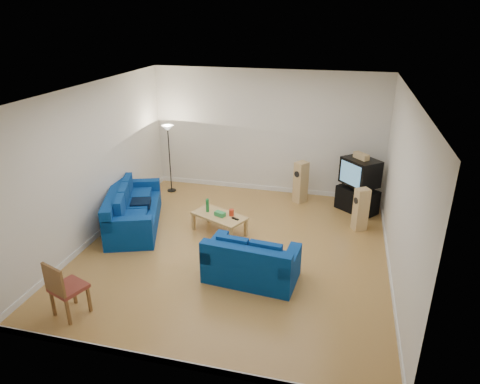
% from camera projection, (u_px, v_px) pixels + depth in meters
% --- Properties ---
extents(room, '(6.01, 6.51, 3.21)m').
position_uv_depth(room, '(235.00, 178.00, 8.13)').
color(room, brown).
rests_on(room, ground).
extents(sofa_three_seat, '(1.74, 2.53, 0.90)m').
position_uv_depth(sofa_three_seat, '(132.00, 212.00, 9.55)').
color(sofa_three_seat, navy).
rests_on(sofa_three_seat, ground).
extents(sofa_loveseat, '(1.70, 1.06, 0.81)m').
position_uv_depth(sofa_loveseat, '(251.00, 265.00, 7.62)').
color(sofa_loveseat, navy).
rests_on(sofa_loveseat, ground).
extents(coffee_table, '(1.32, 1.03, 0.43)m').
position_uv_depth(coffee_table, '(219.00, 217.00, 9.24)').
color(coffee_table, tan).
rests_on(coffee_table, ground).
extents(bottle, '(0.08, 0.08, 0.30)m').
position_uv_depth(bottle, '(207.00, 205.00, 9.31)').
color(bottle, '#197233').
rests_on(bottle, coffee_table).
extents(tissue_box, '(0.26, 0.21, 0.09)m').
position_uv_depth(tissue_box, '(220.00, 214.00, 9.15)').
color(tissue_box, green).
rests_on(tissue_box, coffee_table).
extents(red_canister, '(0.14, 0.14, 0.14)m').
position_uv_depth(red_canister, '(231.00, 213.00, 9.16)').
color(red_canister, red).
rests_on(red_canister, coffee_table).
extents(remote, '(0.17, 0.12, 0.02)m').
position_uv_depth(remote, '(235.00, 219.00, 9.03)').
color(remote, black).
rests_on(remote, coffee_table).
extents(tv_stand, '(1.07, 0.99, 0.58)m').
position_uv_depth(tv_stand, '(357.00, 200.00, 10.31)').
color(tv_stand, black).
rests_on(tv_stand, ground).
extents(av_receiver, '(0.57, 0.60, 0.11)m').
position_uv_depth(av_receiver, '(358.00, 186.00, 10.20)').
color(av_receiver, black).
rests_on(av_receiver, tv_stand).
extents(television, '(0.99, 1.01, 0.63)m').
position_uv_depth(television, '(360.00, 172.00, 10.04)').
color(television, black).
rests_on(television, av_receiver).
extents(centre_speaker, '(0.38, 0.39, 0.14)m').
position_uv_depth(centre_speaker, '(361.00, 156.00, 9.91)').
color(centre_speaker, tan).
rests_on(centre_speaker, television).
extents(speaker_left, '(0.38, 0.40, 1.06)m').
position_uv_depth(speaker_left, '(301.00, 182.00, 10.72)').
color(speaker_left, tan).
rests_on(speaker_left, ground).
extents(speaker_right, '(0.36, 0.34, 0.97)m').
position_uv_depth(speaker_right, '(361.00, 209.00, 9.34)').
color(speaker_right, tan).
rests_on(speaker_right, ground).
extents(floor_lamp, '(0.31, 0.31, 1.81)m').
position_uv_depth(floor_lamp, '(168.00, 137.00, 11.00)').
color(floor_lamp, black).
rests_on(floor_lamp, ground).
extents(dining_chair, '(0.60, 0.60, 0.99)m').
position_uv_depth(dining_chair, '(64.00, 287.00, 6.60)').
color(dining_chair, brown).
rests_on(dining_chair, ground).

